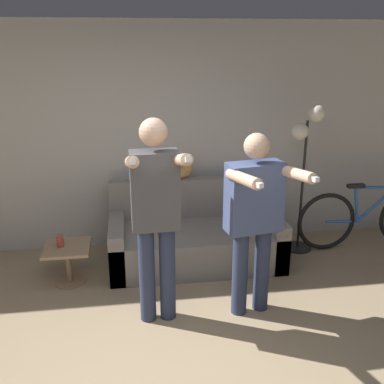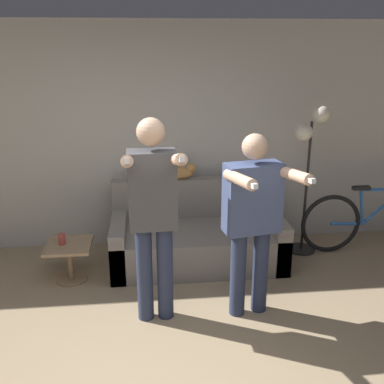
# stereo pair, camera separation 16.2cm
# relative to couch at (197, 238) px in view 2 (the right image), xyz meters

# --- Properties ---
(wall_back) EXTENTS (10.00, 0.05, 2.60)m
(wall_back) POSITION_rel_couch_xyz_m (-0.50, 0.59, 1.03)
(wall_back) COLOR beige
(wall_back) RESTS_ON ground_plane
(couch) EXTENTS (1.88, 0.92, 0.87)m
(couch) POSITION_rel_couch_xyz_m (0.00, 0.00, 0.00)
(couch) COLOR gray
(couch) RESTS_ON ground_plane
(person_left) EXTENTS (0.48, 0.67, 1.81)m
(person_left) POSITION_rel_couch_xyz_m (-0.49, -1.08, 0.78)
(person_left) COLOR #2D3856
(person_left) RESTS_ON ground_plane
(person_right) EXTENTS (0.63, 0.74, 1.66)m
(person_right) POSITION_rel_couch_xyz_m (0.35, -1.08, 0.70)
(person_right) COLOR #2D3856
(person_right) RESTS_ON ground_plane
(cat) EXTENTS (0.52, 0.13, 0.19)m
(cat) POSITION_rel_couch_xyz_m (-0.17, 0.34, 0.68)
(cat) COLOR tan
(cat) RESTS_ON couch
(floor_lamp) EXTENTS (0.37, 0.33, 1.72)m
(floor_lamp) POSITION_rel_couch_xyz_m (1.28, 0.13, 1.01)
(floor_lamp) COLOR black
(floor_lamp) RESTS_ON ground_plane
(side_table) EXTENTS (0.46, 0.46, 0.41)m
(side_table) POSITION_rel_couch_xyz_m (-1.35, -0.30, 0.02)
(side_table) COLOR #A38460
(side_table) RESTS_ON ground_plane
(cup) EXTENTS (0.07, 0.07, 0.11)m
(cup) POSITION_rel_couch_xyz_m (-1.42, -0.29, 0.19)
(cup) COLOR #B7473D
(cup) RESTS_ON side_table
(bicycle) EXTENTS (1.74, 0.07, 0.80)m
(bicycle) POSITION_rel_couch_xyz_m (2.09, 0.06, 0.10)
(bicycle) COLOR black
(bicycle) RESTS_ON ground_plane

